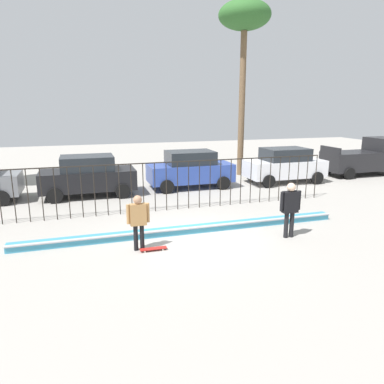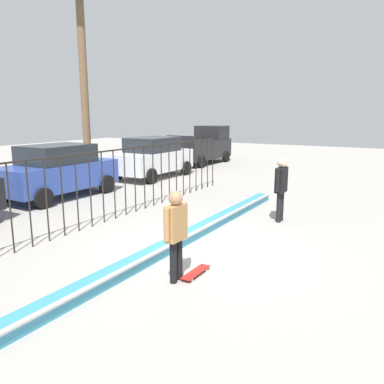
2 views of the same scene
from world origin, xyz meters
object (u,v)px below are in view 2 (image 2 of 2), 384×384
(skateboard, at_px, (196,272))
(parked_car_white, at_px, (153,157))
(camera_operator, at_px, (281,184))
(parked_car_blue, at_px, (58,171))
(pickup_truck, at_px, (202,146))
(skateboarder, at_px, (176,228))

(skateboard, height_order, parked_car_white, parked_car_white)
(camera_operator, bearing_deg, parked_car_blue, -81.48)
(parked_car_blue, height_order, pickup_truck, pickup_truck)
(parked_car_blue, bearing_deg, pickup_truck, 1.91)
(skateboarder, relative_size, parked_car_white, 0.39)
(parked_car_blue, bearing_deg, camera_operator, -82.76)
(skateboarder, xyz_separation_m, pickup_truck, (15.07, 7.81, 0.04))
(skateboard, relative_size, pickup_truck, 0.17)
(parked_car_blue, bearing_deg, skateboard, -113.70)
(parked_car_blue, height_order, parked_car_white, same)
(camera_operator, bearing_deg, pickup_truck, -139.61)
(skateboarder, xyz_separation_m, parked_car_white, (9.19, 7.24, -0.03))
(pickup_truck, bearing_deg, skateboarder, -149.99)
(parked_car_blue, bearing_deg, skateboarder, -116.60)
(skateboard, relative_size, camera_operator, 0.44)
(parked_car_white, distance_m, pickup_truck, 5.91)
(camera_operator, relative_size, pickup_truck, 0.38)
(skateboarder, bearing_deg, camera_operator, 10.35)
(skateboarder, relative_size, parked_car_blue, 0.39)
(skateboard, distance_m, pickup_truck, 16.74)
(parked_car_blue, xyz_separation_m, pickup_truck, (11.20, 0.27, 0.06))
(pickup_truck, bearing_deg, parked_car_blue, -176.04)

